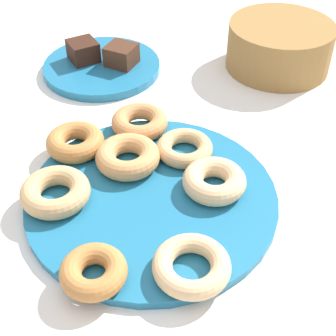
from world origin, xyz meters
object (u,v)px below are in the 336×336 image
(brownie_near, at_px, (83,51))
(donut_6, at_px, (140,122))
(donut_2, at_px, (192,266))
(donut_5, at_px, (75,142))
(donut_3, at_px, (55,192))
(basket, at_px, (279,46))
(donut_0, at_px, (94,272))
(donut_1, at_px, (128,157))
(donut_plate, at_px, (152,198))
(donut_7, at_px, (185,148))
(cake_plate, at_px, (102,67))
(donut_4, at_px, (214,181))
(brownie_far, at_px, (121,55))

(brownie_near, bearing_deg, donut_6, -13.63)
(donut_2, xyz_separation_m, donut_5, (-0.28, 0.03, 0.00))
(donut_2, bearing_deg, brownie_near, 159.03)
(donut_3, xyz_separation_m, basket, (-0.04, 0.52, 0.02))
(donut_0, relative_size, basket, 0.40)
(donut_1, bearing_deg, donut_plate, -12.16)
(donut_7, height_order, brownie_near, brownie_near)
(donut_plate, distance_m, basket, 0.43)
(donut_1, height_order, cake_plate, donut_1)
(donut_1, bearing_deg, donut_7, 64.21)
(basket, bearing_deg, brownie_near, -131.35)
(donut_0, bearing_deg, donut_5, 151.16)
(donut_2, height_order, donut_5, donut_5)
(donut_5, relative_size, donut_6, 0.98)
(donut_5, distance_m, donut_6, 0.11)
(donut_0, relative_size, brownie_near, 1.51)
(donut_5, distance_m, donut_7, 0.16)
(donut_7, bearing_deg, basket, 104.86)
(donut_7, relative_size, basket, 0.43)
(donut_4, relative_size, donut_6, 0.99)
(donut_5, relative_size, brownie_far, 1.68)
(donut_plate, xyz_separation_m, donut_5, (-0.15, -0.02, 0.02))
(donut_plate, xyz_separation_m, brownie_far, (-0.30, 0.18, 0.03))
(brownie_far, bearing_deg, donut_1, -35.96)
(donut_3, height_order, donut_7, donut_3)
(donut_4, bearing_deg, donut_plate, -124.09)
(donut_plate, relative_size, donut_0, 4.39)
(donut_5, xyz_separation_m, brownie_near, (-0.21, 0.16, 0.01))
(basket, bearing_deg, donut_6, -91.02)
(donut_2, height_order, donut_4, donut_4)
(donut_5, bearing_deg, brownie_far, 126.67)
(donut_3, xyz_separation_m, donut_4, (0.13, 0.17, 0.00))
(donut_0, relative_size, brownie_far, 1.51)
(donut_7, bearing_deg, cake_plate, 167.87)
(donut_6, relative_size, basket, 0.45)
(donut_0, xyz_separation_m, brownie_far, (-0.36, 0.32, 0.01))
(donut_4, distance_m, brownie_far, 0.37)
(donut_1, distance_m, brownie_near, 0.32)
(donut_6, bearing_deg, brownie_far, 150.17)
(donut_2, bearing_deg, brownie_far, 151.68)
(brownie_far, xyz_separation_m, basket, (0.18, 0.23, 0.01))
(donut_4, xyz_separation_m, brownie_near, (-0.41, 0.07, 0.01))
(donut_2, bearing_deg, donut_plate, 159.21)
(donut_1, relative_size, brownie_far, 1.80)
(basket, bearing_deg, donut_7, -75.14)
(donut_2, distance_m, donut_5, 0.28)
(donut_plate, xyz_separation_m, cake_plate, (-0.33, 0.16, 0.00))
(donut_3, height_order, basket, basket)
(donut_4, distance_m, donut_5, 0.22)
(donut_7, height_order, basket, basket)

